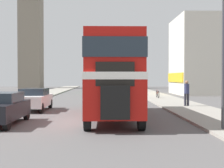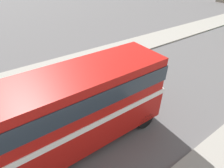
# 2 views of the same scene
# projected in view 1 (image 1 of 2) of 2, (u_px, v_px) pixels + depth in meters

# --- Properties ---
(ground_plane) EXTENTS (120.00, 120.00, 0.00)m
(ground_plane) POSITION_uv_depth(u_px,v_px,m) (85.00, 123.00, 14.87)
(ground_plane) COLOR #565454
(double_decker_bus) EXTENTS (2.50, 10.29, 4.13)m
(double_decker_bus) POSITION_uv_depth(u_px,v_px,m) (112.00, 72.00, 16.81)
(double_decker_bus) COLOR #B2140F
(double_decker_bus) RESTS_ON ground_plane
(bus_distant) EXTENTS (2.50, 9.48, 4.38)m
(bus_distant) POSITION_uv_depth(u_px,v_px,m) (105.00, 75.00, 45.40)
(bus_distant) COLOR #1E602D
(bus_distant) RESTS_ON ground_plane
(car_parked_near) EXTENTS (1.85, 4.10, 1.47)m
(car_parked_near) POSITION_uv_depth(u_px,v_px,m) (0.00, 108.00, 14.28)
(car_parked_near) COLOR black
(car_parked_near) RESTS_ON ground_plane
(car_parked_mid) EXTENTS (1.78, 4.01, 1.45)m
(car_parked_mid) POSITION_uv_depth(u_px,v_px,m) (34.00, 99.00, 20.30)
(car_parked_mid) COLOR white
(car_parked_mid) RESTS_ON ground_plane
(pedestrian_walking) EXTENTS (0.37, 0.37, 1.82)m
(pedestrian_walking) POSITION_uv_depth(u_px,v_px,m) (187.00, 92.00, 22.40)
(pedestrian_walking) COLOR #282833
(pedestrian_walking) RESTS_ON sidewalk_right
(bicycle_on_pavement) EXTENTS (0.05, 1.76, 0.78)m
(bicycle_on_pavement) POSITION_uv_depth(u_px,v_px,m) (158.00, 94.00, 31.62)
(bicycle_on_pavement) COLOR black
(bicycle_on_pavement) RESTS_ON sidewalk_right
(street_lamp) EXTENTS (0.36, 0.36, 5.86)m
(street_lamp) POSITION_uv_depth(u_px,v_px,m) (223.00, 32.00, 12.29)
(street_lamp) COLOR #38383D
(street_lamp) RESTS_ON sidewalk_right
(church_tower) EXTENTS (4.43, 4.43, 32.86)m
(church_tower) POSITION_uv_depth(u_px,v_px,m) (31.00, 4.00, 61.93)
(church_tower) COLOR gray
(church_tower) RESTS_ON ground_plane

